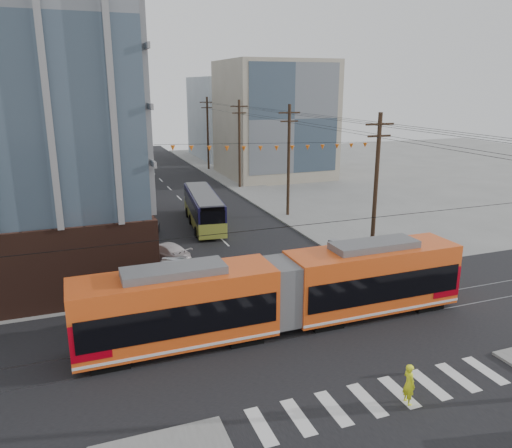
{
  "coord_description": "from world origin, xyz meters",
  "views": [
    {
      "loc": [
        -11.58,
        -18.41,
        12.86
      ],
      "look_at": [
        -1.29,
        9.02,
        4.6
      ],
      "focal_mm": 35.0,
      "sensor_mm": 36.0,
      "label": 1
    }
  ],
  "objects": [
    {
      "name": "parked_car_silver",
      "position": [
        -5.58,
        13.81,
        0.69
      ],
      "size": [
        2.78,
        4.44,
        1.38
      ],
      "primitive_type": "imported",
      "rotation": [
        0.0,
        0.0,
        2.8
      ],
      "color": "#8E959A",
      "rests_on": "ground"
    },
    {
      "name": "jersey_barrier",
      "position": [
        8.3,
        13.27,
        0.43
      ],
      "size": [
        2.66,
        4.29,
        0.86
      ],
      "primitive_type": "cube",
      "rotation": [
        0.0,
        0.0,
        0.43
      ],
      "color": "slate",
      "rests_on": "ground"
    },
    {
      "name": "utility_pole_far",
      "position": [
        8.5,
        56.0,
        5.5
      ],
      "size": [
        0.3,
        0.3,
        11.0
      ],
      "primitive_type": "cylinder",
      "color": "black",
      "rests_on": "ground"
    },
    {
      "name": "bg_bldg_ne_far",
      "position": [
        18.0,
        68.0,
        7.0
      ],
      "size": [
        16.0,
        16.0,
        14.0
      ],
      "primitive_type": "cube",
      "color": "#8C99A5",
      "rests_on": "ground"
    },
    {
      "name": "city_bus",
      "position": [
        -0.25,
        25.82,
        1.59
      ],
      "size": [
        3.74,
        11.45,
        3.19
      ],
      "primitive_type": null,
      "rotation": [
        0.0,
        0.0,
        -0.12
      ],
      "color": "#14113C",
      "rests_on": "ground"
    },
    {
      "name": "bg_bldg_nw_near",
      "position": [
        -17.0,
        52.0,
        9.0
      ],
      "size": [
        18.0,
        16.0,
        18.0
      ],
      "primitive_type": "cube",
      "color": "#8C99A5",
      "rests_on": "ground"
    },
    {
      "name": "parked_car_white",
      "position": [
        -5.47,
        17.31,
        0.68
      ],
      "size": [
        3.68,
        5.02,
        1.35
      ],
      "primitive_type": "imported",
      "rotation": [
        0.0,
        0.0,
        3.58
      ],
      "color": "silver",
      "rests_on": "ground"
    },
    {
      "name": "streetcar",
      "position": [
        -1.66,
        4.24,
        2.07
      ],
      "size": [
        21.47,
        3.05,
        4.14
      ],
      "primitive_type": null,
      "rotation": [
        0.0,
        0.0,
        0.0
      ],
      "color": "#DC4D17",
      "rests_on": "ground"
    },
    {
      "name": "bg_bldg_ne_near",
      "position": [
        16.0,
        48.0,
        8.0
      ],
      "size": [
        14.0,
        14.0,
        16.0
      ],
      "primitive_type": "cube",
      "color": "gray",
      "rests_on": "ground"
    },
    {
      "name": "parked_car_grey",
      "position": [
        -5.91,
        23.95,
        0.64
      ],
      "size": [
        3.09,
        4.96,
        1.28
      ],
      "primitive_type": "imported",
      "rotation": [
        0.0,
        0.0,
        2.92
      ],
      "color": "slate",
      "rests_on": "ground"
    },
    {
      "name": "bg_bldg_nw_far",
      "position": [
        -14.0,
        72.0,
        10.0
      ],
      "size": [
        16.0,
        18.0,
        20.0
      ],
      "primitive_type": "cube",
      "color": "gray",
      "rests_on": "ground"
    },
    {
      "name": "ground",
      "position": [
        0.0,
        0.0,
        0.0
      ],
      "size": [
        160.0,
        160.0,
        0.0
      ],
      "primitive_type": "plane",
      "color": "slate"
    },
    {
      "name": "pedestrian",
      "position": [
        0.67,
        -3.75,
        0.9
      ],
      "size": [
        0.47,
        0.68,
        1.81
      ],
      "primitive_type": "imported",
      "rotation": [
        0.0,
        0.0,
        1.52
      ],
      "color": "#F4FF20",
      "rests_on": "ground"
    }
  ]
}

